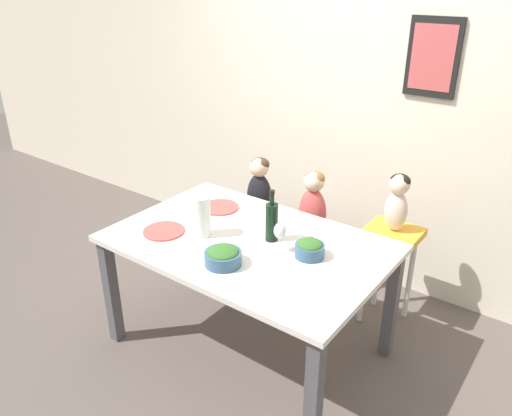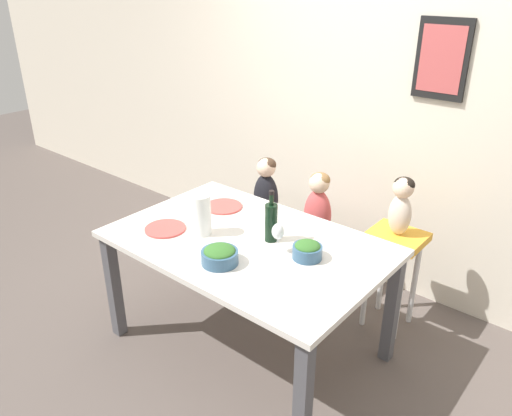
{
  "view_description": "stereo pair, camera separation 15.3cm",
  "coord_description": "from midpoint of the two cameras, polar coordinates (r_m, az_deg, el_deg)",
  "views": [
    {
      "loc": [
        1.55,
        -2.02,
        2.18
      ],
      "look_at": [
        0.0,
        0.08,
        0.95
      ],
      "focal_mm": 35.0,
      "sensor_mm": 36.0,
      "label": 1
    },
    {
      "loc": [
        1.67,
        -1.92,
        2.18
      ],
      "look_at": [
        0.0,
        0.08,
        0.95
      ],
      "focal_mm": 35.0,
      "sensor_mm": 36.0,
      "label": 2
    }
  ],
  "objects": [
    {
      "name": "paper_towel_roll",
      "position": [
        2.94,
        -7.78,
        -0.94
      ],
      "size": [
        0.11,
        0.11,
        0.25
      ],
      "color": "white",
      "rests_on": "dining_table"
    },
    {
      "name": "person_child_center",
      "position": [
        3.52,
        5.29,
        0.42
      ],
      "size": [
        0.21,
        0.15,
        0.51
      ],
      "color": "#C64C4C",
      "rests_on": "chair_far_center"
    },
    {
      "name": "chair_far_center",
      "position": [
        3.67,
        5.08,
        -4.38
      ],
      "size": [
        0.4,
        0.36,
        0.44
      ],
      "color": "silver",
      "rests_on": "ground_plane"
    },
    {
      "name": "chair_far_left",
      "position": [
        3.9,
        -0.75,
        -2.38
      ],
      "size": [
        0.4,
        0.36,
        0.44
      ],
      "color": "silver",
      "rests_on": "ground_plane"
    },
    {
      "name": "dinner_plate_front_left",
      "position": [
        3.06,
        -11.9,
        -2.62
      ],
      "size": [
        0.25,
        0.25,
        0.01
      ],
      "color": "#D14C47",
      "rests_on": "dining_table"
    },
    {
      "name": "chair_right_highchair",
      "position": [
        3.37,
        13.86,
        -4.86
      ],
      "size": [
        0.34,
        0.31,
        0.69
      ],
      "color": "silver",
      "rests_on": "ground_plane"
    },
    {
      "name": "wine_glass_near",
      "position": [
        2.74,
        1.16,
        -2.72
      ],
      "size": [
        0.07,
        0.07,
        0.18
      ],
      "color": "white",
      "rests_on": "dining_table"
    },
    {
      "name": "ground_plane",
      "position": [
        3.35,
        -2.18,
        -15.33
      ],
      "size": [
        14.0,
        14.0,
        0.0
      ],
      "primitive_type": "plane",
      "color": "#564C47"
    },
    {
      "name": "dining_table",
      "position": [
        2.96,
        -2.39,
        -5.34
      ],
      "size": [
        1.59,
        1.04,
        0.77
      ],
      "color": "silver",
      "rests_on": "ground_plane"
    },
    {
      "name": "salad_bowl_small",
      "position": [
        2.74,
        4.57,
        -4.65
      ],
      "size": [
        0.16,
        0.16,
        0.1
      ],
      "color": "#335675",
      "rests_on": "dining_table"
    },
    {
      "name": "salad_bowl_large",
      "position": [
        2.67,
        -5.43,
        -5.52
      ],
      "size": [
        0.2,
        0.2,
        0.1
      ],
      "color": "#335675",
      "rests_on": "dining_table"
    },
    {
      "name": "person_baby_right",
      "position": [
        3.2,
        14.57,
        1.06
      ],
      "size": [
        0.15,
        0.13,
        0.38
      ],
      "color": "beige",
      "rests_on": "chair_right_highchair"
    },
    {
      "name": "wall_back",
      "position": [
        3.71,
        10.0,
        11.96
      ],
      "size": [
        10.0,
        0.09,
        2.7
      ],
      "color": "beige",
      "rests_on": "ground_plane"
    },
    {
      "name": "dinner_plate_back_left",
      "position": [
        3.32,
        -5.46,
        0.07
      ],
      "size": [
        0.25,
        0.25,
        0.01
      ],
      "color": "#D14C47",
      "rests_on": "dining_table"
    },
    {
      "name": "person_child_left",
      "position": [
        3.76,
        -0.77,
        2.2
      ],
      "size": [
        0.21,
        0.15,
        0.51
      ],
      "color": "black",
      "rests_on": "chair_far_left"
    },
    {
      "name": "wine_bottle",
      "position": [
        2.86,
        0.28,
        -1.5
      ],
      "size": [
        0.07,
        0.07,
        0.31
      ],
      "color": "black",
      "rests_on": "dining_table"
    }
  ]
}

